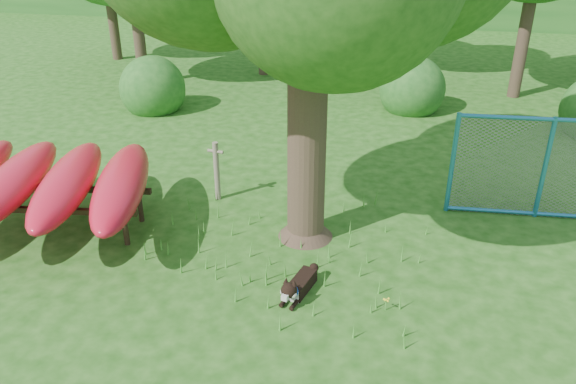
# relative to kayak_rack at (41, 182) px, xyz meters

# --- Properties ---
(ground) EXTENTS (80.00, 80.00, 0.00)m
(ground) POSITION_rel_kayak_rack_xyz_m (3.93, -0.88, -0.90)
(ground) COLOR #17470E
(ground) RESTS_ON ground
(wooden_post) EXTENTS (0.32, 0.12, 1.15)m
(wooden_post) POSITION_rel_kayak_rack_xyz_m (2.45, 1.74, -0.29)
(wooden_post) COLOR #706754
(wooden_post) RESTS_ON ground
(kayak_rack) EXTENTS (4.37, 3.90, 1.18)m
(kayak_rack) POSITION_rel_kayak_rack_xyz_m (0.00, 0.00, 0.00)
(kayak_rack) COLOR black
(kayak_rack) RESTS_ON ground
(husky_dog) EXTENTS (0.42, 0.96, 0.44)m
(husky_dog) POSITION_rel_kayak_rack_xyz_m (4.55, -0.94, -0.75)
(husky_dog) COLOR black
(husky_dog) RESTS_ON ground
(fence_section) EXTENTS (3.21, 0.30, 3.12)m
(fence_section) POSITION_rel_kayak_rack_xyz_m (8.27, 2.29, 0.04)
(fence_section) COLOR teal
(fence_section) RESTS_ON ground
(wildflower_clump) EXTENTS (0.09, 0.08, 0.20)m
(wildflower_clump) POSITION_rel_kayak_rack_xyz_m (5.80, -1.01, -0.74)
(wildflower_clump) COLOR #499831
(wildflower_clump) RESTS_ON ground
(shrub_left) EXTENTS (1.80, 1.80, 1.80)m
(shrub_left) POSITION_rel_kayak_rack_xyz_m (-1.07, 6.62, -0.90)
(shrub_left) COLOR #1E581C
(shrub_left) RESTS_ON ground
(shrub_mid) EXTENTS (1.80, 1.80, 1.80)m
(shrub_mid) POSITION_rel_kayak_rack_xyz_m (5.93, 8.12, -0.90)
(shrub_mid) COLOR #1E581C
(shrub_mid) RESTS_ON ground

